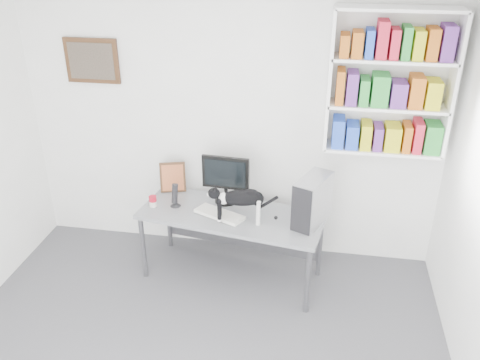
# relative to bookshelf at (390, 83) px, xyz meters

# --- Properties ---
(room) EXTENTS (4.01, 4.01, 2.70)m
(room) POSITION_rel_bookshelf_xyz_m (-1.40, -1.85, -0.50)
(room) COLOR #4E4E52
(room) RESTS_ON ground
(bookshelf) EXTENTS (1.03, 0.28, 1.24)m
(bookshelf) POSITION_rel_bookshelf_xyz_m (0.00, 0.00, 0.00)
(bookshelf) COLOR white
(bookshelf) RESTS_ON room
(wall_art) EXTENTS (0.52, 0.04, 0.42)m
(wall_art) POSITION_rel_bookshelf_xyz_m (-2.70, 0.12, 0.05)
(wall_art) COLOR #492F17
(wall_art) RESTS_ON room
(desk) EXTENTS (1.74, 0.90, 0.69)m
(desk) POSITION_rel_bookshelf_xyz_m (-1.29, -0.41, -1.50)
(desk) COLOR gray
(desk) RESTS_ON room
(monitor) EXTENTS (0.46, 0.24, 0.47)m
(monitor) POSITION_rel_bookshelf_xyz_m (-1.38, -0.19, -0.92)
(monitor) COLOR black
(monitor) RESTS_ON desk
(keyboard) EXTENTS (0.49, 0.35, 0.03)m
(keyboard) POSITION_rel_bookshelf_xyz_m (-1.38, -0.46, -1.14)
(keyboard) COLOR silver
(keyboard) RESTS_ON desk
(pc_tower) EXTENTS (0.35, 0.47, 0.43)m
(pc_tower) POSITION_rel_bookshelf_xyz_m (-0.57, -0.43, -0.94)
(pc_tower) COLOR silver
(pc_tower) RESTS_ON desk
(speaker) EXTENTS (0.13, 0.13, 0.23)m
(speaker) POSITION_rel_bookshelf_xyz_m (-1.83, -0.36, -1.04)
(speaker) COLOR black
(speaker) RESTS_ON desk
(leaning_print) EXTENTS (0.27, 0.16, 0.31)m
(leaning_print) POSITION_rel_bookshelf_xyz_m (-1.93, -0.07, -1.00)
(leaning_print) COLOR #492F17
(leaning_print) RESTS_ON desk
(soup_can) EXTENTS (0.09, 0.09, 0.10)m
(soup_can) POSITION_rel_bookshelf_xyz_m (-2.03, -0.40, -1.11)
(soup_can) COLOR #B60F23
(soup_can) RESTS_ON desk
(cat) EXTENTS (0.56, 0.23, 0.34)m
(cat) POSITION_rel_bookshelf_xyz_m (-1.18, -0.55, -0.99)
(cat) COLOR black
(cat) RESTS_ON desk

